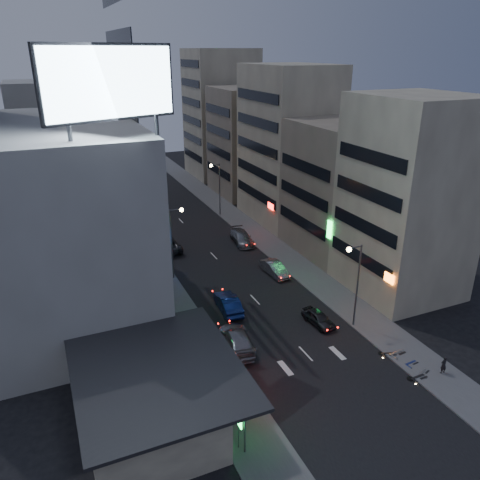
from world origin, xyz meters
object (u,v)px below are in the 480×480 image
road_car_blue (228,303)px  scooter_silver_b (402,343)px  parked_car_right_far (242,238)px  parked_car_right_mid (274,268)px  road_car_silver (237,339)px  person (444,365)px  scooter_black_b (396,347)px  parked_car_right_near (318,318)px  parked_car_left (167,244)px  scooter_blue (415,355)px  scooter_silver_a (425,363)px  scooter_black_a (424,368)px

road_car_blue → scooter_silver_b: size_ratio=2.42×
parked_car_right_far → parked_car_right_mid: bearing=-85.6°
road_car_silver → person: (13.49, -9.75, 0.06)m
parked_car_right_mid → scooter_black_b: size_ratio=2.58×
parked_car_right_near → parked_car_left: (-8.22, 22.62, 0.14)m
road_car_silver → scooter_blue: bearing=157.9°
person → scooter_silver_a: person is taller
parked_car_right_far → scooter_silver_a: 30.17m
parked_car_right_mid → parked_car_left: size_ratio=0.79×
parked_car_right_near → road_car_silver: 8.44m
scooter_silver_a → road_car_blue: bearing=17.3°
person → scooter_black_b: bearing=-65.6°
scooter_black_a → scooter_silver_b: scooter_silver_b is taller
parked_car_right_mid → scooter_black_b: parked_car_right_mid is taller
parked_car_left → person: (13.27, -32.73, 0.10)m
road_car_silver → scooter_silver_b: size_ratio=2.77×
scooter_silver_a → scooter_blue: size_ratio=0.97×
road_car_blue → parked_car_left: bearing=-79.9°
parked_car_left → road_car_silver: road_car_silver is taller
parked_car_right_mid → person: 21.39m
scooter_blue → scooter_silver_b: size_ratio=0.81×
scooter_silver_a → scooter_black_b: scooter_black_b is taller
scooter_black_a → parked_car_right_mid: bearing=5.8°
road_car_blue → scooter_black_b: (10.25, -12.07, -0.17)m
road_car_silver → person: bearing=153.0°
person → scooter_black_a: person is taller
parked_car_left → scooter_black_a: size_ratio=3.01×
scooter_silver_b → scooter_black_a: bearing=163.3°
person → scooter_black_b: (-1.58, 3.65, -0.24)m
scooter_blue → parked_car_right_far: bearing=0.4°
scooter_silver_a → scooter_silver_b: size_ratio=0.79×
parked_car_left → parked_car_right_far: (9.64, -1.72, 0.00)m
scooter_silver_b → scooter_black_b: bearing=92.0°
scooter_black_a → scooter_black_b: size_ratio=1.09×
parked_car_left → scooter_blue: 33.02m
parked_car_right_far → scooter_silver_a: size_ratio=3.36×
road_car_blue → parked_car_right_near: bearing=145.6°
parked_car_right_mid → road_car_blue: bearing=-149.5°
road_car_silver → parked_car_right_mid: bearing=-121.3°
parked_car_left → scooter_silver_b: (12.45, -28.98, -0.04)m
parked_car_left → person: bearing=109.7°
parked_car_right_near → scooter_blue: parked_car_right_near is taller
parked_car_left → scooter_blue: size_ratio=3.40×
person → road_car_blue: bearing=-52.0°
parked_car_right_near → parked_car_left: bearing=104.4°
parked_car_right_far → scooter_black_b: size_ratio=3.14×
parked_car_right_near → parked_car_right_far: bearing=80.5°
parked_car_left → parked_car_right_far: bearing=167.5°
road_car_blue → scooter_silver_a: 18.38m
parked_car_right_near → parked_car_right_mid: 10.97m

